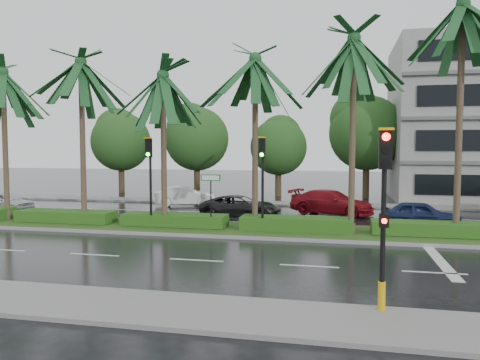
% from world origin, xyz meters
% --- Properties ---
extents(ground, '(120.00, 120.00, 0.00)m').
position_xyz_m(ground, '(0.00, 0.00, 0.00)').
color(ground, black).
rests_on(ground, ground).
extents(near_sidewalk, '(40.00, 2.40, 0.12)m').
position_xyz_m(near_sidewalk, '(0.00, -10.20, 0.06)').
color(near_sidewalk, slate).
rests_on(near_sidewalk, ground).
extents(far_sidewalk, '(40.00, 2.00, 0.12)m').
position_xyz_m(far_sidewalk, '(0.00, 12.00, 0.06)').
color(far_sidewalk, slate).
rests_on(far_sidewalk, ground).
extents(median, '(36.00, 4.00, 0.15)m').
position_xyz_m(median, '(0.00, 1.00, 0.08)').
color(median, gray).
rests_on(median, ground).
extents(hedge, '(35.20, 1.40, 0.60)m').
position_xyz_m(hedge, '(0.00, 1.00, 0.45)').
color(hedge, '#244C15').
rests_on(hedge, median).
extents(lane_markings, '(34.00, 13.06, 0.01)m').
position_xyz_m(lane_markings, '(3.04, -0.43, 0.01)').
color(lane_markings, silver).
rests_on(lane_markings, ground).
extents(palm_row, '(26.30, 4.20, 10.78)m').
position_xyz_m(palm_row, '(-1.24, 1.02, 7.85)').
color(palm_row, '#3D2D23').
rests_on(palm_row, median).
extents(signal_near, '(0.34, 0.45, 4.36)m').
position_xyz_m(signal_near, '(6.00, -9.39, 2.50)').
color(signal_near, black).
rests_on(signal_near, near_sidewalk).
extents(signal_median_left, '(0.34, 0.42, 4.36)m').
position_xyz_m(signal_median_left, '(-4.00, 0.30, 3.00)').
color(signal_median_left, black).
rests_on(signal_median_left, median).
extents(signal_median_right, '(0.34, 0.42, 4.36)m').
position_xyz_m(signal_median_right, '(1.50, 0.30, 3.00)').
color(signal_median_right, black).
rests_on(signal_median_right, median).
extents(street_sign, '(0.95, 0.09, 2.60)m').
position_xyz_m(street_sign, '(-1.00, 0.48, 2.12)').
color(street_sign, black).
rests_on(street_sign, median).
extents(bg_trees, '(33.25, 5.89, 8.51)m').
position_xyz_m(bg_trees, '(0.56, 17.59, 5.01)').
color(bg_trees, '#3D2F1B').
rests_on(bg_trees, ground).
extents(car_silver, '(2.15, 3.89, 1.25)m').
position_xyz_m(car_silver, '(-15.55, 4.74, 0.63)').
color(car_silver, silver).
rests_on(car_silver, ground).
extents(car_white, '(2.65, 4.39, 1.37)m').
position_xyz_m(car_white, '(-5.50, 9.79, 0.68)').
color(car_white, silver).
rests_on(car_white, ground).
extents(car_darkgrey, '(2.22, 4.66, 1.28)m').
position_xyz_m(car_darkgrey, '(-0.57, 5.20, 0.64)').
color(car_darkgrey, black).
rests_on(car_darkgrey, ground).
extents(car_red, '(3.61, 5.43, 1.46)m').
position_xyz_m(car_red, '(4.50, 7.74, 0.73)').
color(car_red, maroon).
rests_on(car_red, ground).
extents(car_blue, '(2.15, 4.07, 1.32)m').
position_xyz_m(car_blue, '(9.00, 4.00, 0.66)').
color(car_blue, navy).
rests_on(car_blue, ground).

